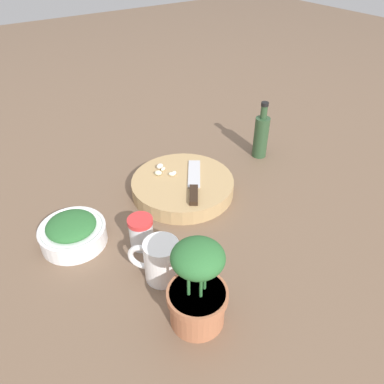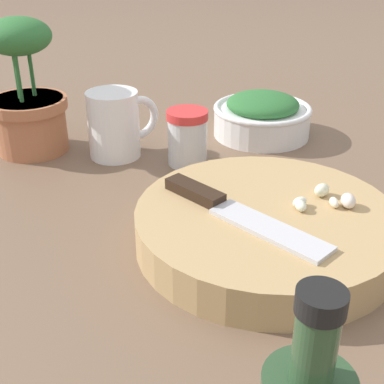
# 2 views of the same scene
# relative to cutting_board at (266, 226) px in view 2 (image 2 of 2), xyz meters

# --- Properties ---
(ground_plane) EXTENTS (5.00, 5.00, 0.00)m
(ground_plane) POSITION_rel_cutting_board_xyz_m (-0.00, 0.10, -0.02)
(ground_plane) COLOR brown
(cutting_board) EXTENTS (0.29, 0.29, 0.04)m
(cutting_board) POSITION_rel_cutting_board_xyz_m (0.00, 0.00, 0.00)
(cutting_board) COLOR tan
(cutting_board) RESTS_ON ground_plane
(chef_knife) EXTENTS (0.14, 0.19, 0.01)m
(chef_knife) POSITION_rel_cutting_board_xyz_m (-0.02, 0.04, 0.03)
(chef_knife) COLOR black
(chef_knife) RESTS_ON cutting_board
(garlic_cloves) EXTENTS (0.06, 0.07, 0.02)m
(garlic_cloves) POSITION_rel_cutting_board_xyz_m (0.02, -0.06, 0.03)
(garlic_cloves) COLOR silver
(garlic_cloves) RESTS_ON cutting_board
(herb_bowl) EXTENTS (0.16, 0.16, 0.07)m
(herb_bowl) POSITION_rel_cutting_board_xyz_m (0.32, 0.02, 0.01)
(herb_bowl) COLOR white
(herb_bowl) RESTS_ON ground_plane
(spice_jar) EXTENTS (0.06, 0.06, 0.08)m
(spice_jar) POSITION_rel_cutting_board_xyz_m (0.19, 0.12, 0.02)
(spice_jar) COLOR silver
(spice_jar) RESTS_ON ground_plane
(coffee_mug) EXTENTS (0.10, 0.10, 0.10)m
(coffee_mug) POSITION_rel_cutting_board_xyz_m (0.21, 0.23, 0.03)
(coffee_mug) COLOR white
(coffee_mug) RESTS_ON ground_plane
(potted_herb) EXTENTS (0.12, 0.12, 0.20)m
(potted_herb) POSITION_rel_cutting_board_xyz_m (0.20, 0.37, 0.06)
(potted_herb) COLOR #B26B47
(potted_herb) RESTS_ON ground_plane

